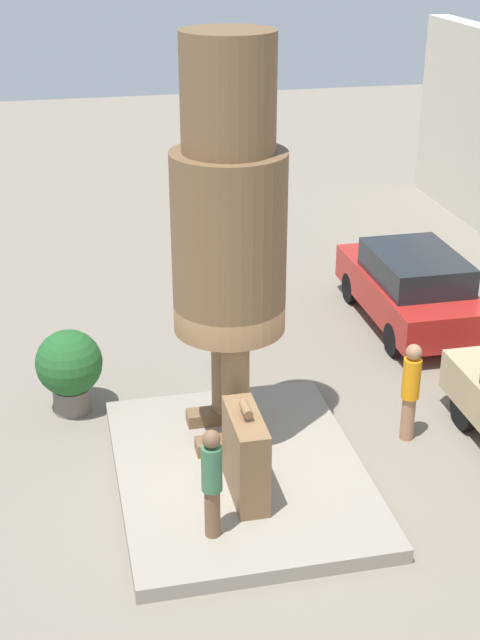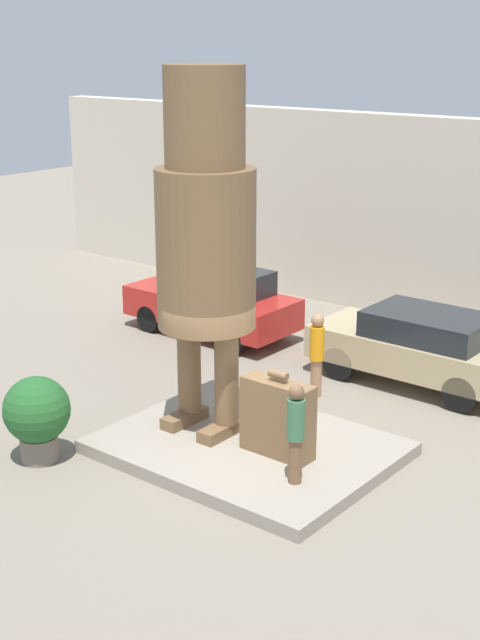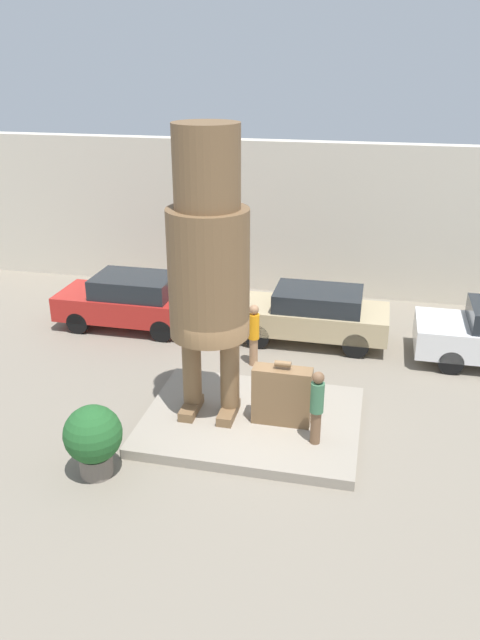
{
  "view_description": "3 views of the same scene",
  "coord_description": "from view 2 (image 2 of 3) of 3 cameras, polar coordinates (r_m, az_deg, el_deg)",
  "views": [
    {
      "loc": [
        10.89,
        -2.35,
        7.86
      ],
      "look_at": [
        -0.46,
        0.1,
        2.43
      ],
      "focal_mm": 50.0,
      "sensor_mm": 36.0,
      "label": 1
    },
    {
      "loc": [
        8.52,
        -10.88,
        6.76
      ],
      "look_at": [
        -0.34,
        0.21,
        2.28
      ],
      "focal_mm": 50.0,
      "sensor_mm": 36.0,
      "label": 2
    },
    {
      "loc": [
        2.34,
        -11.52,
        7.52
      ],
      "look_at": [
        -0.22,
        -0.18,
        2.58
      ],
      "focal_mm": 35.0,
      "sensor_mm": 36.0,
      "label": 3
    }
  ],
  "objects": [
    {
      "name": "building_backdrop",
      "position": [
        21.89,
        15.03,
        5.74
      ],
      "size": [
        28.0,
        0.6,
        5.02
      ],
      "color": "beige",
      "rests_on": "ground_plane"
    },
    {
      "name": "parked_car_tan",
      "position": [
        18.4,
        11.46,
        -1.61
      ],
      "size": [
        4.36,
        1.78,
        1.55
      ],
      "rotation": [
        0.0,
        0.0,
        3.14
      ],
      "color": "tan",
      "rests_on": "ground_plane"
    },
    {
      "name": "tourist",
      "position": [
        13.62,
        3.59,
        -7.01
      ],
      "size": [
        0.27,
        0.27,
        1.62
      ],
      "color": "brown",
      "rests_on": "pedestal"
    },
    {
      "name": "giant_suitcase",
      "position": [
        14.61,
        2.42,
        -6.26
      ],
      "size": [
        1.25,
        0.43,
        1.46
      ],
      "color": "brown",
      "rests_on": "pedestal"
    },
    {
      "name": "planter_pot",
      "position": [
        15.2,
        -12.87,
        -5.89
      ],
      "size": [
        1.12,
        1.12,
        1.47
      ],
      "color": "#70665B",
      "rests_on": "ground_plane"
    },
    {
      "name": "parked_car_red",
      "position": [
        21.11,
        -1.74,
        1.25
      ],
      "size": [
        4.17,
        1.79,
        1.61
      ],
      "rotation": [
        0.0,
        0.0,
        3.14
      ],
      "color": "#B2231E",
      "rests_on": "ground_plane"
    },
    {
      "name": "pedestal",
      "position": [
        15.33,
        0.51,
        -8.17
      ],
      "size": [
        4.68,
        3.64,
        0.22
      ],
      "color": "gray",
      "rests_on": "ground_plane"
    },
    {
      "name": "worker_hivis",
      "position": [
        17.48,
        4.94,
        -2.03
      ],
      "size": [
        0.29,
        0.29,
        1.69
      ],
      "color": "#A87A56",
      "rests_on": "ground_plane"
    },
    {
      "name": "ground_plane",
      "position": [
        15.38,
        0.51,
        -8.54
      ],
      "size": [
        60.0,
        60.0,
        0.0
      ],
      "primitive_type": "plane",
      "color": "gray"
    },
    {
      "name": "statue_figure",
      "position": [
        14.73,
        -2.21,
        6.04
      ],
      "size": [
        1.67,
        1.67,
        6.17
      ],
      "color": "brown",
      "rests_on": "pedestal"
    }
  ]
}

